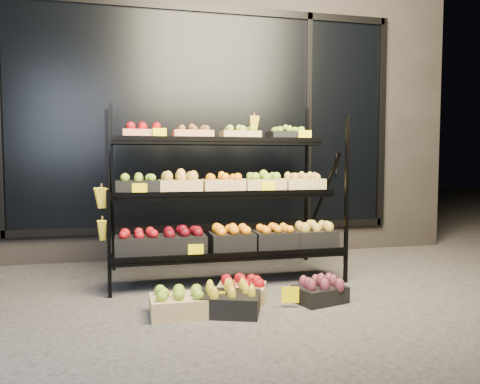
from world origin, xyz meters
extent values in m
plane|color=#514F4C|center=(0.00, 0.00, 0.00)|extent=(24.00, 24.00, 0.00)
cube|color=#2D2826|center=(0.00, 2.60, 1.75)|extent=(6.00, 2.00, 3.50)
cube|color=black|center=(0.00, 1.58, 1.55)|extent=(4.20, 0.04, 2.40)
cube|color=black|center=(0.00, 1.56, 0.34)|extent=(4.30, 0.06, 0.08)
cube|color=black|center=(0.00, 1.56, 2.76)|extent=(4.30, 0.06, 0.08)
cube|color=black|center=(2.15, 1.56, 1.55)|extent=(0.08, 0.06, 2.50)
cube|color=black|center=(1.20, 1.56, 1.55)|extent=(0.06, 0.06, 2.50)
cylinder|color=black|center=(1.55, 1.53, 1.05)|extent=(0.02, 0.02, 0.25)
cube|color=black|center=(-1.02, 0.18, 0.75)|extent=(0.03, 0.03, 1.50)
cube|color=black|center=(1.02, 0.18, 0.75)|extent=(0.03, 0.03, 1.50)
cube|color=black|center=(-1.02, 1.15, 0.83)|extent=(0.03, 0.03, 1.66)
cube|color=black|center=(1.02, 1.15, 0.83)|extent=(0.03, 0.03, 1.66)
cube|color=black|center=(0.00, 0.35, 0.27)|extent=(2.05, 0.42, 0.03)
cube|color=black|center=(0.00, 0.15, 0.30)|extent=(2.05, 0.02, 0.05)
cube|color=black|center=(0.00, 0.65, 0.77)|extent=(2.05, 0.40, 0.03)
cube|color=black|center=(0.00, 0.46, 0.80)|extent=(2.05, 0.02, 0.05)
cube|color=black|center=(0.00, 0.95, 1.27)|extent=(2.05, 0.40, 0.03)
cube|color=black|center=(0.00, 0.76, 1.30)|extent=(2.05, 0.02, 0.05)
cube|color=tan|center=(-0.72, 0.95, 1.33)|extent=(0.38, 0.28, 0.11)
ellipsoid|color=#A10B19|center=(-0.72, 0.95, 1.42)|extent=(0.32, 0.24, 0.07)
cube|color=tan|center=(-0.25, 0.95, 1.33)|extent=(0.38, 0.28, 0.11)
ellipsoid|color=brown|center=(-0.25, 0.95, 1.42)|extent=(0.32, 0.24, 0.07)
cube|color=tan|center=(0.23, 0.95, 1.33)|extent=(0.38, 0.28, 0.11)
ellipsoid|color=#88B42D|center=(0.23, 0.95, 1.42)|extent=(0.32, 0.24, 0.07)
cube|color=black|center=(0.73, 0.95, 1.33)|extent=(0.38, 0.28, 0.11)
ellipsoid|color=#88B42D|center=(0.73, 0.95, 1.42)|extent=(0.32, 0.24, 0.07)
cube|color=black|center=(-0.79, 0.65, 0.85)|extent=(0.38, 0.28, 0.14)
ellipsoid|color=#88B42D|center=(-0.79, 0.65, 0.95)|extent=(0.32, 0.24, 0.07)
cube|color=tan|center=(-0.41, 0.65, 0.85)|extent=(0.38, 0.28, 0.14)
ellipsoid|color=gold|center=(-0.41, 0.65, 0.95)|extent=(0.32, 0.24, 0.07)
cube|color=tan|center=(-0.01, 0.65, 0.85)|extent=(0.38, 0.28, 0.14)
ellipsoid|color=orange|center=(-0.01, 0.65, 0.95)|extent=(0.32, 0.24, 0.07)
cube|color=tan|center=(0.39, 0.65, 0.85)|extent=(0.38, 0.28, 0.14)
ellipsoid|color=#88B42D|center=(0.39, 0.65, 0.95)|extent=(0.32, 0.24, 0.07)
cube|color=tan|center=(0.79, 0.65, 0.85)|extent=(0.38, 0.28, 0.14)
ellipsoid|color=gold|center=(0.79, 0.65, 0.95)|extent=(0.32, 0.24, 0.07)
cube|color=black|center=(-0.80, 0.35, 0.37)|extent=(0.38, 0.28, 0.18)
ellipsoid|color=#A10B19|center=(-0.80, 0.35, 0.49)|extent=(0.32, 0.24, 0.07)
cube|color=black|center=(-0.42, 0.35, 0.37)|extent=(0.38, 0.28, 0.18)
ellipsoid|color=#5A060F|center=(-0.42, 0.35, 0.49)|extent=(0.32, 0.24, 0.07)
cube|color=black|center=(0.01, 0.35, 0.37)|extent=(0.38, 0.28, 0.18)
ellipsoid|color=orange|center=(0.01, 0.35, 0.49)|extent=(0.32, 0.24, 0.07)
cube|color=black|center=(0.41, 0.35, 0.37)|extent=(0.38, 0.28, 0.18)
ellipsoid|color=orange|center=(0.41, 0.35, 0.49)|extent=(0.32, 0.24, 0.07)
cube|color=black|center=(0.79, 0.35, 0.37)|extent=(0.38, 0.28, 0.18)
ellipsoid|color=gold|center=(0.79, 0.35, 0.49)|extent=(0.32, 0.24, 0.07)
ellipsoid|color=yellow|center=(-1.07, 0.20, 0.89)|extent=(0.14, 0.08, 0.22)
ellipsoid|color=yellow|center=(-1.07, 0.20, 0.63)|extent=(0.14, 0.08, 0.22)
ellipsoid|color=yellow|center=(0.35, 0.85, 1.54)|extent=(0.14, 0.08, 0.22)
cube|color=#FFED00|center=(-0.77, 0.50, 0.84)|extent=(0.13, 0.01, 0.12)
cube|color=#FFED00|center=(0.39, 0.50, 0.84)|extent=(0.13, 0.01, 0.12)
cube|color=#FFED00|center=(0.87, 0.80, 1.34)|extent=(0.13, 0.01, 0.12)
cube|color=#FFED00|center=(-0.58, 0.80, 1.34)|extent=(0.13, 0.01, 0.12)
cube|color=#FFED00|center=(-0.33, 0.20, 0.34)|extent=(0.13, 0.01, 0.12)
cube|color=#FFED00|center=(-0.27, -0.40, 0.06)|extent=(0.13, 0.01, 0.12)
cube|color=#FFED00|center=(0.29, -0.40, 0.06)|extent=(0.13, 0.01, 0.12)
cube|color=tan|center=(-0.53, -0.38, 0.07)|extent=(0.41, 0.30, 0.14)
ellipsoid|color=#88B42D|center=(-0.53, -0.38, 0.17)|extent=(0.34, 0.26, 0.07)
cube|color=black|center=(-0.17, -0.42, 0.07)|extent=(0.51, 0.44, 0.15)
ellipsoid|color=yellow|center=(-0.17, -0.42, 0.18)|extent=(0.43, 0.37, 0.07)
cube|color=tan|center=(-0.01, -0.13, 0.06)|extent=(0.44, 0.38, 0.13)
ellipsoid|color=#A10B19|center=(-0.01, -0.13, 0.16)|extent=(0.37, 0.32, 0.07)
cube|color=black|center=(0.57, -0.32, 0.06)|extent=(0.43, 0.36, 0.13)
ellipsoid|color=brown|center=(0.57, -0.32, 0.16)|extent=(0.36, 0.30, 0.07)
camera|label=1|loc=(-0.86, -3.64, 1.11)|focal=35.00mm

